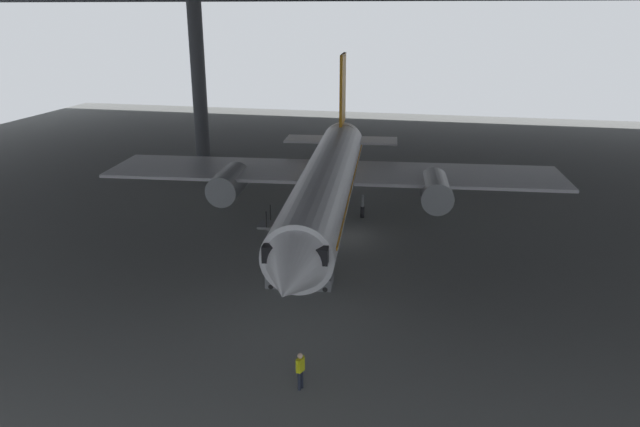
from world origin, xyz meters
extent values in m
plane|color=slate|center=(0.00, 0.00, 0.00)|extent=(110.00, 110.00, 0.00)
cylinder|color=#4C4F54|center=(-19.15, 21.63, 8.52)|extent=(1.54, 1.54, 17.03)
cylinder|color=white|center=(-1.04, 1.48, 3.51)|extent=(6.47, 28.69, 3.82)
cone|color=white|center=(0.46, -14.40, 3.51)|extent=(4.15, 4.91, 3.74)
cube|color=black|center=(0.23, -12.00, 3.99)|extent=(3.48, 2.97, 0.84)
cone|color=white|center=(-2.54, 17.35, 3.89)|extent=(3.80, 6.39, 3.24)
cube|color=orange|center=(-2.31, 14.95, 8.54)|extent=(0.63, 4.17, 6.25)
cube|color=white|center=(0.45, 14.17, 4.08)|extent=(5.13, 3.57, 0.16)
cube|color=white|center=(-4.87, 13.66, 4.08)|extent=(5.13, 3.57, 0.16)
cube|color=white|center=(8.37, 6.99, 3.13)|extent=(16.55, 8.41, 0.24)
cylinder|color=#9EA3A8|center=(6.66, 4.75, 2.46)|extent=(2.82, 5.16, 2.37)
cube|color=white|center=(-11.32, 5.14, 3.13)|extent=(16.55, 8.41, 0.24)
cylinder|color=#9EA3A8|center=(-9.22, 3.25, 2.46)|extent=(2.82, 5.16, 2.37)
cube|color=orange|center=(-1.04, 1.48, 3.80)|extent=(6.35, 26.62, 0.16)
cylinder|color=#9EA3A8|center=(-0.14, -8.03, 1.25)|extent=(0.20, 0.20, 1.15)
cylinder|color=black|center=(-0.14, -8.03, 0.45)|extent=(0.38, 0.92, 0.90)
cylinder|color=#9EA3A8|center=(1.20, 4.48, 1.25)|extent=(0.20, 0.20, 1.15)
cylinder|color=black|center=(1.20, 4.48, 0.45)|extent=(0.38, 0.92, 0.90)
cylinder|color=#9EA3A8|center=(-3.80, 4.00, 1.25)|extent=(0.20, 0.20, 1.15)
cylinder|color=black|center=(-3.80, 4.00, 0.45)|extent=(0.38, 0.92, 0.90)
cube|color=slate|center=(-0.68, -8.25, 0.35)|extent=(3.99, 1.86, 0.70)
cube|color=slate|center=(-0.68, -8.25, 2.20)|extent=(3.70, 1.63, 3.09)
cube|color=slate|center=(-2.43, -8.41, 3.70)|extent=(1.22, 1.40, 0.12)
cylinder|color=black|center=(-2.37, -9.01, 4.20)|extent=(0.06, 0.06, 1.00)
cylinder|color=black|center=(-2.48, -7.82, 4.20)|extent=(0.06, 0.06, 1.00)
cylinder|color=black|center=(-2.19, -9.10, 0.15)|extent=(0.31, 0.15, 0.30)
cylinder|color=black|center=(-2.32, -7.70, 0.15)|extent=(0.31, 0.15, 0.30)
cylinder|color=black|center=(0.96, -8.80, 0.15)|extent=(0.31, 0.15, 0.30)
cylinder|color=black|center=(0.83, -7.40, 0.15)|extent=(0.31, 0.15, 0.30)
cylinder|color=#232838|center=(1.84, -18.01, 0.43)|extent=(0.14, 0.14, 0.87)
cylinder|color=#232838|center=(1.77, -18.18, 0.43)|extent=(0.14, 0.14, 0.87)
cube|color=yellow|center=(1.80, -18.09, 1.18)|extent=(0.34, 0.42, 0.62)
cylinder|color=yellow|center=(1.89, -17.88, 1.21)|extent=(0.09, 0.09, 0.59)
cylinder|color=yellow|center=(1.72, -18.31, 1.21)|extent=(0.09, 0.09, 0.59)
sphere|color=beige|center=(1.80, -18.09, 1.61)|extent=(0.24, 0.24, 0.24)
cylinder|color=#232838|center=(0.57, -6.66, 0.44)|extent=(0.14, 0.14, 0.87)
cylinder|color=#232838|center=(0.70, -6.79, 0.44)|extent=(0.14, 0.14, 0.87)
cube|color=orange|center=(0.64, -6.73, 1.18)|extent=(0.41, 0.41, 0.62)
cylinder|color=orange|center=(0.48, -6.56, 1.21)|extent=(0.09, 0.09, 0.59)
cylinder|color=orange|center=(0.79, -6.90, 1.21)|extent=(0.09, 0.09, 0.59)
sphere|color=tan|center=(0.64, -6.73, 1.62)|extent=(0.24, 0.24, 0.24)
camera|label=1|loc=(7.15, -39.07, 15.29)|focal=33.44mm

